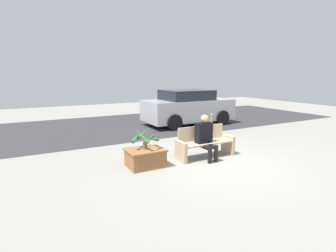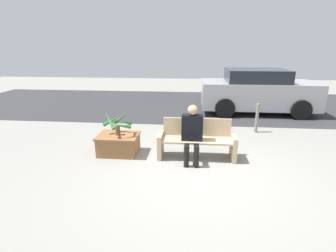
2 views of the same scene
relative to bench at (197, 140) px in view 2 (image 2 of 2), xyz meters
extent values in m
plane|color=gray|center=(0.02, -0.80, -0.39)|extent=(30.00, 30.00, 0.00)
cube|color=#2D2D30|center=(0.02, 5.35, -0.38)|extent=(20.00, 6.00, 0.01)
cube|color=tan|center=(-0.77, -0.05, -0.13)|extent=(0.09, 0.50, 0.52)
cube|color=tan|center=(0.77, -0.05, -0.13)|extent=(0.09, 0.50, 0.52)
cube|color=tan|center=(0.00, -0.05, 0.02)|extent=(1.45, 0.46, 0.04)
cube|color=tan|center=(0.00, 0.17, 0.24)|extent=(1.45, 0.04, 0.40)
cube|color=black|center=(-0.10, -0.09, 0.31)|extent=(0.44, 0.22, 0.54)
sphere|color=tan|center=(-0.10, -0.11, 0.68)|extent=(0.21, 0.21, 0.21)
cylinder|color=black|center=(-0.20, -0.30, -0.02)|extent=(0.11, 0.42, 0.11)
cylinder|color=black|center=(0.00, -0.30, -0.02)|extent=(0.11, 0.42, 0.11)
cylinder|color=black|center=(-0.20, -0.51, -0.17)|extent=(0.10, 0.10, 0.44)
cylinder|color=black|center=(0.00, -0.51, -0.17)|extent=(0.10, 0.10, 0.44)
cube|color=black|center=(-0.10, -0.32, 0.13)|extent=(0.07, 0.09, 0.12)
cube|color=brown|center=(-1.72, 0.04, -0.17)|extent=(0.84, 0.65, 0.44)
cube|color=brown|center=(-1.72, 0.04, 0.03)|extent=(0.89, 0.70, 0.04)
cylinder|color=brown|center=(-1.72, 0.04, 0.16)|extent=(0.10, 0.10, 0.21)
cone|color=#2D6B33|center=(-1.52, 0.00, 0.35)|extent=(0.16, 0.46, 0.26)
cone|color=#2D6B33|center=(-1.67, 0.21, 0.40)|extent=(0.42, 0.20, 0.35)
cone|color=#2D6B33|center=(-1.88, 0.19, 0.33)|extent=(0.39, 0.39, 0.22)
cone|color=#2D6B33|center=(-1.85, -0.08, 0.41)|extent=(0.34, 0.36, 0.36)
cone|color=#2D6B33|center=(-1.61, -0.15, 0.32)|extent=(0.44, 0.32, 0.20)
cube|color=#99999E|center=(2.18, 4.24, 0.27)|extent=(3.91, 1.80, 0.89)
cube|color=black|center=(2.08, 4.24, 0.93)|extent=(2.04, 1.66, 0.43)
cylinder|color=black|center=(3.39, 3.34, -0.06)|extent=(0.65, 0.18, 0.65)
cylinder|color=black|center=(3.39, 5.14, -0.06)|extent=(0.65, 0.18, 0.65)
cylinder|color=black|center=(0.97, 3.34, -0.06)|extent=(0.65, 0.18, 0.65)
cylinder|color=black|center=(0.97, 5.14, -0.06)|extent=(0.65, 0.18, 0.65)
cylinder|color=slate|center=(1.67, 1.88, -0.01)|extent=(0.08, 0.08, 0.76)
sphere|color=slate|center=(1.67, 1.88, 0.39)|extent=(0.09, 0.09, 0.09)
camera|label=1|loc=(-4.11, -5.55, 1.80)|focal=28.00mm
camera|label=2|loc=(-0.11, -5.28, 1.92)|focal=28.00mm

